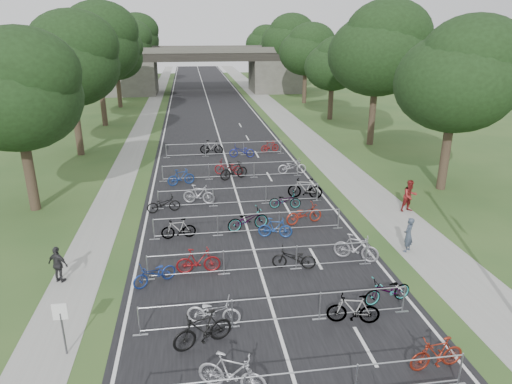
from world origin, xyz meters
TOP-DOWN VIEW (x-y plane):
  - road at (0.00, 50.00)m, footprint 11.00×140.00m
  - sidewalk_right at (8.00, 50.00)m, footprint 3.00×140.00m
  - sidewalk_left at (-7.50, 50.00)m, footprint 2.00×140.00m
  - lane_markings at (0.00, 50.00)m, footprint 0.12×140.00m
  - overpass_bridge at (0.00, 65.00)m, footprint 31.00×8.00m
  - park_sign at (-6.80, 3.00)m, footprint 0.45×0.06m
  - tree_left_0 at (-11.39, 15.93)m, footprint 6.72×6.72m
  - tree_right_0 at (13.11, 15.93)m, footprint 7.17×7.17m
  - tree_left_1 at (-11.39, 27.93)m, footprint 7.56×7.56m
  - tree_right_1 at (13.11, 27.93)m, footprint 8.18×8.18m
  - tree_left_2 at (-11.39, 39.93)m, footprint 8.40×8.40m
  - tree_right_2 at (13.11, 39.93)m, footprint 6.16×6.16m
  - tree_left_3 at (-11.39, 51.93)m, footprint 6.72×6.72m
  - tree_right_3 at (13.11, 51.93)m, footprint 7.17×7.17m
  - tree_left_4 at (-11.39, 63.93)m, footprint 7.56×7.56m
  - tree_right_4 at (13.11, 63.93)m, footprint 8.18×8.18m
  - tree_left_5 at (-11.39, 75.93)m, footprint 8.40×8.40m
  - tree_right_5 at (13.11, 75.93)m, footprint 6.16×6.16m
  - tree_left_6 at (-11.39, 87.93)m, footprint 6.72×6.72m
  - tree_right_6 at (13.11, 87.93)m, footprint 7.17×7.17m
  - barrier_row_1 at (0.00, 3.60)m, footprint 9.70×0.08m
  - barrier_row_2 at (0.00, 7.20)m, footprint 9.70×0.08m
  - barrier_row_3 at (0.00, 11.00)m, footprint 9.70×0.08m
  - barrier_row_4 at (0.00, 15.00)m, footprint 9.70×0.08m
  - barrier_row_5 at (0.00, 20.00)m, footprint 9.70×0.08m
  - barrier_row_6 at (0.00, 26.00)m, footprint 9.70×0.08m
  - bike_1 at (-1.81, 0.70)m, footprint 2.10×1.41m
  - bike_3 at (4.30, 0.73)m, footprint 1.81×0.67m
  - bike_4 at (-2.54, 2.79)m, footprint 2.08×1.23m
  - bike_5 at (-2.14, 3.91)m, footprint 1.97×1.07m
  - bike_6 at (2.61, 3.25)m, footprint 1.89×0.90m
  - bike_7 at (4.30, 4.25)m, footprint 2.03×1.04m
  - bike_8 at (-4.30, 6.82)m, footprint 1.91×1.46m
  - bike_9 at (-2.56, 7.49)m, footprint 1.86×0.55m
  - bike_10 at (1.44, 7.25)m, footprint 1.96×1.05m
  - bike_11 at (4.30, 7.62)m, footprint 2.00×1.52m
  - bike_12 at (-3.43, 10.98)m, footprint 1.71×0.61m
  - bike_13 at (0.01, 11.47)m, footprint 2.28×1.27m
  - bike_14 at (1.22, 10.41)m, footprint 1.74×0.84m
  - bike_15 at (3.02, 11.87)m, footprint 2.14×1.17m
  - bike_16 at (-4.30, 14.52)m, footprint 1.92×0.97m
  - bike_17 at (-2.33, 15.56)m, footprint 1.96×1.05m
  - bike_18 at (2.47, 14.11)m, footprint 1.85×0.85m
  - bike_19 at (3.99, 15.54)m, footprint 2.15×1.17m
  - bike_20 at (-3.38, 19.09)m, footprint 1.87×1.00m
  - bike_21 at (-0.13, 20.84)m, footprint 2.16×1.30m
  - bike_22 at (0.13, 19.82)m, footprint 2.11×1.30m
  - bike_23 at (4.30, 20.48)m, footprint 2.01×0.75m
  - bike_25 at (-1.01, 26.63)m, footprint 1.95×0.86m
  - bike_26 at (1.31, 25.27)m, footprint 2.06×0.92m
  - bike_27 at (3.79, 26.59)m, footprint 1.68×0.88m
  - pedestrian_a at (6.92, 8.10)m, footprint 0.71×0.68m
  - pedestrian_b at (9.20, 12.67)m, footprint 0.98×0.82m
  - pedestrian_c at (-8.09, 7.56)m, footprint 0.98×0.75m

SIDE VIEW (x-z plane):
  - lane_markings at x=0.00m, z-range 0.00..0.00m
  - road at x=0.00m, z-range 0.00..0.01m
  - sidewalk_right at x=8.00m, z-range 0.00..0.01m
  - sidewalk_left at x=-7.50m, z-range 0.00..0.01m
  - bike_18 at x=2.47m, z-range 0.00..0.94m
  - bike_16 at x=-4.30m, z-range 0.00..0.96m
  - bike_8 at x=-4.30m, z-range 0.00..0.96m
  - bike_27 at x=3.79m, z-range 0.00..0.97m
  - bike_10 at x=1.44m, z-range 0.00..0.98m
  - bike_5 at x=-2.14m, z-range 0.00..0.98m
  - bike_12 at x=-3.43m, z-range 0.00..1.01m
  - bike_14 at x=1.22m, z-range 0.00..1.01m
  - bike_7 at x=4.30m, z-range 0.00..1.02m
  - bike_26 at x=1.31m, z-range 0.00..1.05m
  - bike_23 at x=4.30m, z-range 0.00..1.05m
  - bike_3 at x=4.30m, z-range 0.00..1.06m
  - bike_15 at x=3.02m, z-range 0.00..1.07m
  - bike_21 at x=-0.13m, z-range 0.00..1.07m
  - bike_20 at x=-3.38m, z-range 0.00..1.08m
  - barrier_row_1 at x=0.00m, z-range 0.00..1.10m
  - barrier_row_2 at x=0.00m, z-range 0.00..1.10m
  - barrier_row_3 at x=0.00m, z-range 0.00..1.10m
  - barrier_row_4 at x=0.00m, z-range 0.00..1.10m
  - barrier_row_5 at x=0.00m, z-range 0.00..1.10m
  - barrier_row_6 at x=0.00m, z-range 0.00..1.10m
  - bike_6 at x=2.61m, z-range 0.00..1.09m
  - bike_9 at x=-2.56m, z-range 0.00..1.11m
  - bike_17 at x=-2.33m, z-range 0.00..1.13m
  - bike_25 at x=-1.01m, z-range 0.00..1.13m
  - bike_13 at x=0.01m, z-range 0.00..1.13m
  - bike_11 at x=4.30m, z-range 0.00..1.20m
  - bike_4 at x=-2.54m, z-range 0.00..1.21m
  - bike_22 at x=0.13m, z-range 0.00..1.23m
  - bike_1 at x=-1.81m, z-range 0.00..1.23m
  - bike_19 at x=3.99m, z-range 0.00..1.24m
  - pedestrian_c at x=-8.09m, z-range 0.00..1.55m
  - pedestrian_a at x=6.92m, z-range 0.00..1.63m
  - pedestrian_b at x=9.20m, z-range 0.00..1.81m
  - park_sign at x=-6.80m, z-range 0.36..2.18m
  - overpass_bridge at x=0.00m, z-range 0.01..7.06m
  - tree_right_2 at x=13.11m, z-range 1.25..10.64m
  - tree_right_5 at x=13.11m, z-range 1.25..10.64m
  - tree_left_0 at x=-11.39m, z-range 1.36..11.61m
  - tree_left_3 at x=-11.39m, z-range 1.36..11.61m
  - tree_left_6 at x=-11.39m, z-range 1.36..11.61m
  - tree_right_0 at x=13.11m, z-range 1.46..12.39m
  - tree_right_3 at x=13.11m, z-range 1.46..12.39m
  - tree_right_6 at x=13.11m, z-range 1.46..12.39m
  - tree_left_1 at x=-11.39m, z-range 1.54..13.07m
  - tree_left_4 at x=-11.39m, z-range 1.54..13.07m
  - tree_right_1 at x=13.11m, z-range 1.67..14.13m
  - tree_right_4 at x=13.11m, z-range 1.67..14.13m
  - tree_left_2 at x=-11.39m, z-range 1.71..14.52m
  - tree_left_5 at x=-11.39m, z-range 1.71..14.52m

